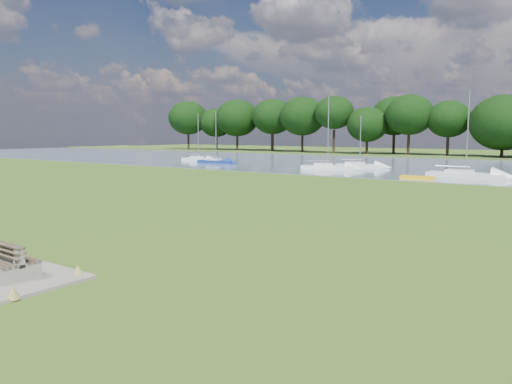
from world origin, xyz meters
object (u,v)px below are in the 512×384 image
Objects in this scene: kayak at (417,177)px; sailboat_2 at (465,173)px; sailboat_5 at (198,158)px; sailboat_7 at (327,166)px; sailboat_0 at (359,165)px; bench_pair at (6,261)px; sailboat_3 at (216,160)px.

sailboat_2 is (3.22, 3.78, 0.28)m from kayak.
sailboat_2 is 39.47m from sailboat_5.
sailboat_2 is at bearing -28.54° from sailboat_7.
kayak is at bearing -58.19° from sailboat_0.
kayak is 0.37× the size of sailboat_7.
bench_pair is 49.40m from sailboat_0.
sailboat_7 is at bearing -10.50° from sailboat_3.
bench_pair is 59.87m from sailboat_5.
sailboat_0 is 0.75× the size of sailboat_7.
sailboat_3 is at bearing 125.07° from bench_pair.
sailboat_7 is at bearing -15.89° from sailboat_5.
sailboat_2 is at bearing 45.38° from kayak.
sailboat_2 is 1.15× the size of sailboat_3.
sailboat_5 is at bearing 128.26° from bench_pair.
sailboat_7 reaches higher than sailboat_0.
sailboat_0 reaches higher than kayak.
bench_pair reaches higher than kayak.
sailboat_3 reaches higher than sailboat_5.
sailboat_2 reaches higher than sailboat_3.
sailboat_5 is at bearing 167.79° from sailboat_0.
sailboat_5 is (-38.98, 6.18, -0.02)m from sailboat_2.
sailboat_7 is (-1.80, -4.82, 0.04)m from sailboat_0.
bench_pair is 0.29× the size of sailboat_5.
sailboat_0 is (-10.31, 48.31, -0.08)m from bench_pair.
kayak is 0.49× the size of sailboat_0.
sailboat_5 is (-35.83, 47.97, -0.07)m from bench_pair.
sailboat_0 is 0.76× the size of sailboat_2.
sailboat_7 is (-12.11, 43.49, -0.04)m from bench_pair.
sailboat_2 is (13.46, -6.53, 0.03)m from sailboat_0.
sailboat_3 is at bearing -33.10° from sailboat_5.
sailboat_3 reaches higher than kayak.
sailboat_5 is 24.14m from sailboat_7.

